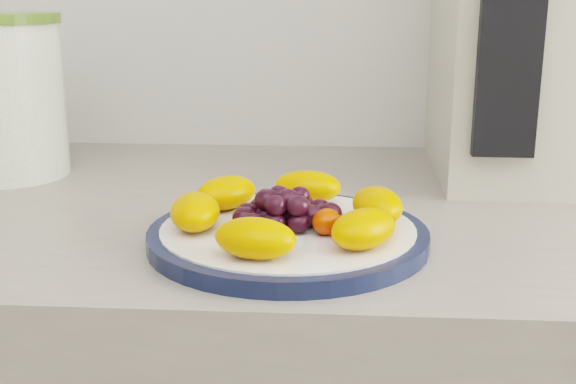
{
  "coord_description": "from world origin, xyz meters",
  "views": [
    {
      "loc": [
        0.04,
        0.42,
        1.12
      ],
      "look_at": [
        -0.0,
        1.05,
        0.95
      ],
      "focal_mm": 45.0,
      "sensor_mm": 36.0,
      "label": 1
    }
  ],
  "objects": [
    {
      "name": "plate_rim",
      "position": [
        -0.0,
        1.05,
        0.91
      ],
      "size": [
        0.26,
        0.26,
        0.01
      ],
      "primitive_type": "cylinder",
      "color": "#111A37",
      "rests_on": "counter"
    },
    {
      "name": "appliance_panel",
      "position": [
        0.22,
        1.2,
        1.1
      ],
      "size": [
        0.07,
        0.02,
        0.28
      ],
      "primitive_type": "cube",
      "rotation": [
        0.0,
        0.0,
        -0.03
      ],
      "color": "black",
      "rests_on": "appliance_body"
    },
    {
      "name": "plate_face",
      "position": [
        -0.0,
        1.05,
        0.91
      ],
      "size": [
        0.23,
        0.23,
        0.02
      ],
      "primitive_type": "cylinder",
      "color": "white",
      "rests_on": "counter"
    },
    {
      "name": "fruit_plate",
      "position": [
        0.0,
        1.05,
        0.93
      ],
      "size": [
        0.22,
        0.22,
        0.04
      ],
      "color": "#FD8000",
      "rests_on": "plate_face"
    },
    {
      "name": "appliance_body",
      "position": [
        0.28,
        1.36,
        1.09
      ],
      "size": [
        0.22,
        0.31,
        0.38
      ],
      "primitive_type": "cube",
      "rotation": [
        0.0,
        0.0,
        -0.03
      ],
      "color": "#BBB7A3",
      "rests_on": "counter"
    }
  ]
}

